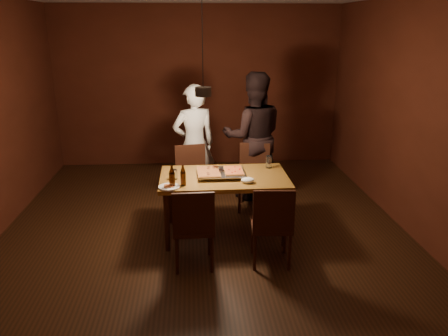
{
  "coord_description": "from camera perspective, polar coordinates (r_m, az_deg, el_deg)",
  "views": [
    {
      "loc": [
        -0.14,
        -4.82,
        2.44
      ],
      "look_at": [
        0.23,
        0.03,
        0.85
      ],
      "focal_mm": 35.0,
      "sensor_mm": 36.0,
      "label": 1
    }
  ],
  "objects": [
    {
      "name": "pizza_meat",
      "position": [
        5.13,
        -2.03,
        -0.47
      ],
      "size": [
        0.28,
        0.42,
        0.02
      ],
      "primitive_type": "cube",
      "rotation": [
        0.0,
        0.0,
        0.03
      ],
      "color": "maroon",
      "rests_on": "pizza_tray"
    },
    {
      "name": "pizza_tray",
      "position": [
        5.16,
        -0.37,
        -0.75
      ],
      "size": [
        0.59,
        0.5,
        0.05
      ],
      "primitive_type": "cube",
      "rotation": [
        0.0,
        0.0,
        -0.1
      ],
      "color": "silver",
      "rests_on": "dining_table"
    },
    {
      "name": "plate_slice",
      "position": [
        4.82,
        -7.19,
        -2.46
      ],
      "size": [
        0.24,
        0.24,
        0.03
      ],
      "color": "white",
      "rests_on": "dining_table"
    },
    {
      "name": "napkin",
      "position": [
        4.93,
        3.12,
        -1.6
      ],
      "size": [
        0.15,
        0.12,
        0.06
      ],
      "primitive_type": "ellipsoid",
      "color": "white",
      "rests_on": "dining_table"
    },
    {
      "name": "water_glass_left",
      "position": [
        5.06,
        -6.52,
        -0.83
      ],
      "size": [
        0.07,
        0.07,
        0.12
      ],
      "primitive_type": "cylinder",
      "color": "silver",
      "rests_on": "dining_table"
    },
    {
      "name": "room_shell",
      "position": [
        4.93,
        -2.68,
        5.9
      ],
      "size": [
        6.0,
        6.0,
        6.0
      ],
      "color": "#341A0E",
      "rests_on": "ground"
    },
    {
      "name": "spatula",
      "position": [
        5.16,
        -0.55,
        -0.29
      ],
      "size": [
        0.17,
        0.26,
        0.04
      ],
      "primitive_type": null,
      "rotation": [
        0.0,
        0.0,
        0.37
      ],
      "color": "silver",
      "rests_on": "pizza_tray"
    },
    {
      "name": "diner_white",
      "position": [
        6.16,
        -3.91,
        3.08
      ],
      "size": [
        0.71,
        0.58,
        1.69
      ],
      "primitive_type": "imported",
      "rotation": [
        0.0,
        0.0,
        3.46
      ],
      "color": "silver",
      "rests_on": "floor"
    },
    {
      "name": "beer_bottle_b",
      "position": [
        4.83,
        -5.37,
        -0.98
      ],
      "size": [
        0.06,
        0.06,
        0.23
      ],
      "color": "black",
      "rests_on": "dining_table"
    },
    {
      "name": "chair_near_left",
      "position": [
        4.49,
        -4.01,
        -7.02
      ],
      "size": [
        0.43,
        0.43,
        0.49
      ],
      "rotation": [
        0.0,
        0.0,
        0.02
      ],
      "color": "#38190F",
      "rests_on": "floor"
    },
    {
      "name": "dining_table",
      "position": [
        5.17,
        -0.0,
        -1.83
      ],
      "size": [
        1.5,
        0.9,
        0.75
      ],
      "color": "olive",
      "rests_on": "floor"
    },
    {
      "name": "beer_bottle_a",
      "position": [
        4.79,
        -6.81,
        -1.12
      ],
      "size": [
        0.07,
        0.07,
        0.25
      ],
      "color": "black",
      "rests_on": "dining_table"
    },
    {
      "name": "pendant_lamp",
      "position": [
        4.87,
        -2.74,
        10.05
      ],
      "size": [
        0.18,
        0.18,
        1.1
      ],
      "color": "black",
      "rests_on": "ceiling"
    },
    {
      "name": "diner_dark",
      "position": [
        6.3,
        3.85,
        4.12
      ],
      "size": [
        0.9,
        0.7,
        1.84
      ],
      "primitive_type": "imported",
      "rotation": [
        0.0,
        0.0,
        3.14
      ],
      "color": "black",
      "rests_on": "floor"
    },
    {
      "name": "chair_near_right",
      "position": [
        4.56,
        6.32,
        -6.68
      ],
      "size": [
        0.45,
        0.45,
        0.49
      ],
      "rotation": [
        0.0,
        0.0,
        -0.07
      ],
      "color": "#38190F",
      "rests_on": "floor"
    },
    {
      "name": "chair_far_right",
      "position": [
        6.05,
        3.96,
        -0.27
      ],
      "size": [
        0.49,
        0.49,
        0.49
      ],
      "rotation": [
        0.0,
        0.0,
        2.96
      ],
      "color": "#38190F",
      "rests_on": "floor"
    },
    {
      "name": "chair_far_left",
      "position": [
        5.97,
        -4.21,
        -0.52
      ],
      "size": [
        0.49,
        0.49,
        0.49
      ],
      "rotation": [
        0.0,
        0.0,
        3.33
      ],
      "color": "#38190F",
      "rests_on": "floor"
    },
    {
      "name": "pizza_cheese",
      "position": [
        5.17,
        1.27,
        -0.32
      ],
      "size": [
        0.22,
        0.35,
        0.02
      ],
      "primitive_type": "cube",
      "rotation": [
        0.0,
        0.0,
        0.01
      ],
      "color": "gold",
      "rests_on": "pizza_tray"
    },
    {
      "name": "water_glass_right",
      "position": [
        5.45,
        5.87,
        0.8
      ],
      "size": [
        0.07,
        0.07,
        0.15
      ],
      "primitive_type": "cylinder",
      "color": "silver",
      "rests_on": "dining_table"
    }
  ]
}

